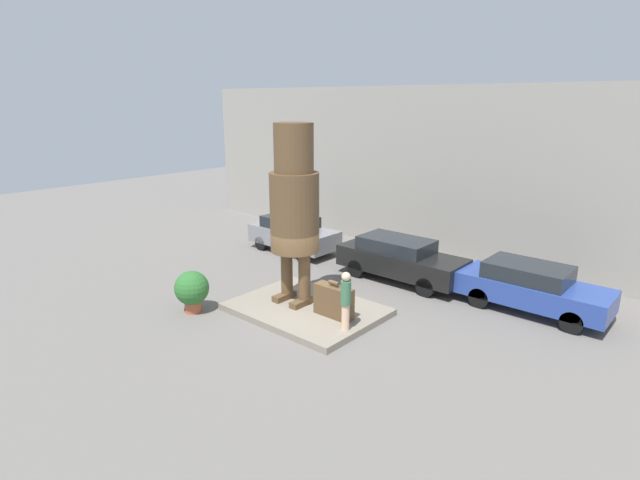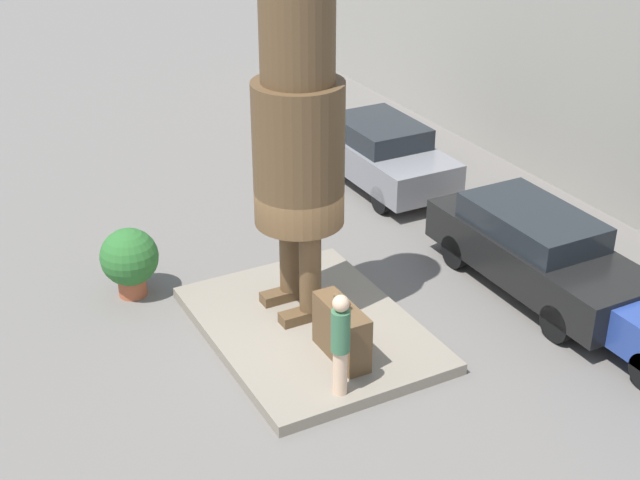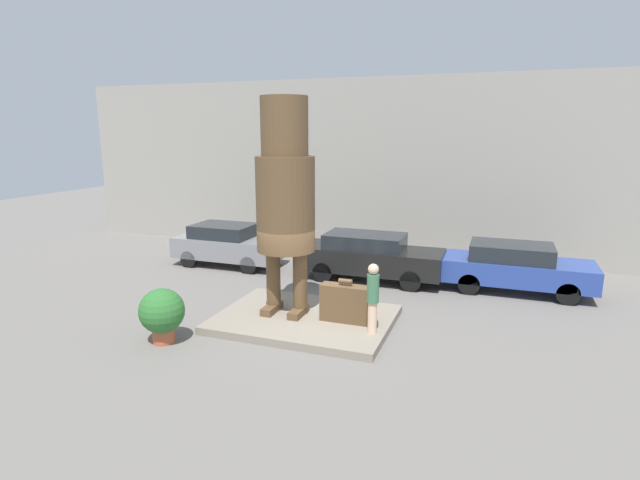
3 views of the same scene
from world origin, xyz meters
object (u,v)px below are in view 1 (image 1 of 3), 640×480
statue_figure (294,201)px  tourist (346,299)px  parked_car_grey (293,233)px  parked_car_blue (532,287)px  parked_car_black (400,258)px  giant_suitcase (334,301)px  planter_pot (192,289)px

statue_figure → tourist: bearing=-13.2°
parked_car_grey → parked_car_blue: 10.20m
parked_car_black → giant_suitcase: bearing=-83.7°
statue_figure → giant_suitcase: (1.67, -0.09, -2.82)m
statue_figure → tourist: (2.51, -0.59, -2.36)m
planter_pot → parked_car_grey: bearing=107.7°
giant_suitcase → statue_figure: bearing=176.9°
tourist → parked_car_grey: (-6.88, 4.97, -0.33)m
parked_car_black → planter_pot: 7.54m
parked_car_black → parked_car_blue: size_ratio=1.06×
giant_suitcase → parked_car_blue: size_ratio=0.28×
parked_car_blue → giant_suitcase: bearing=-131.3°
giant_suitcase → tourist: 1.08m
parked_car_black → planter_pot: parked_car_black is taller
tourist → planter_pot: (-4.70, -1.83, -0.39)m
parked_car_grey → parked_car_black: bearing=-0.6°
giant_suitcase → parked_car_grey: bearing=143.5°
giant_suitcase → parked_car_grey: (-6.04, 4.47, 0.13)m
parked_car_grey → planter_pot: size_ratio=3.01×
statue_figure → parked_car_black: statue_figure is taller
parked_car_black → parked_car_blue: bearing=4.1°
parked_car_grey → parked_car_black: size_ratio=0.85×
giant_suitcase → planter_pot: bearing=-148.9°
statue_figure → planter_pot: bearing=-132.1°
statue_figure → giant_suitcase: statue_figure is taller
tourist → parked_car_blue: bearing=57.6°
tourist → parked_car_grey: size_ratio=0.43×
giant_suitcase → parked_car_blue: (4.16, 4.74, 0.13)m
planter_pot → parked_car_black: bearing=63.4°
tourist → parked_car_blue: (3.32, 5.24, -0.33)m
statue_figure → parked_car_blue: (5.83, 4.65, -2.69)m
parked_car_blue → tourist: bearing=-122.4°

